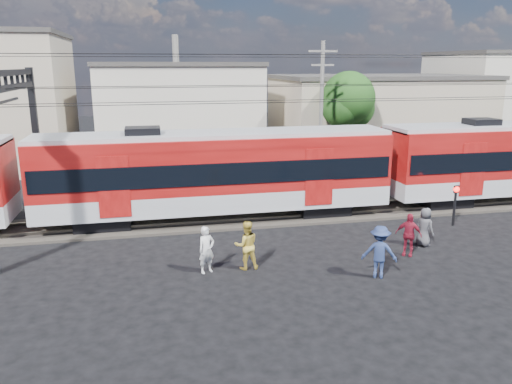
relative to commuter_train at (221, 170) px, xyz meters
The scene contains 17 objects.
ground 8.45m from the commuter_train, 80.85° to the right, with size 120.00×120.00×0.00m, color black.
track_bed 2.67m from the commuter_train, ahead, with size 70.00×3.40×0.12m, color #2D2823.
rail_near 2.68m from the commuter_train, 30.21° to the right, with size 70.00×0.12×0.12m, color #59544C.
rail_far 2.68m from the commuter_train, 30.21° to the left, with size 70.00×0.12×0.12m, color #59544C.
commuter_train is the anchor object (origin of this frame).
catenary 7.85m from the commuter_train, behind, with size 70.00×9.30×7.52m.
building_midwest 19.05m from the commuter_train, 92.15° to the left, with size 12.24×12.24×7.30m.
building_mideast 22.14m from the commuter_train, 46.30° to the left, with size 16.32×10.20×6.30m.
building_east 35.51m from the commuter_train, 34.33° to the left, with size 10.20×10.20×8.30m.
utility_pole_mid 10.33m from the commuter_train, 43.84° to the left, with size 1.80×0.24×8.50m.
tree_near 14.72m from the commuter_train, 43.94° to the left, with size 3.82×3.64×6.72m.
pedestrian_a 6.30m from the commuter_train, 103.24° to the right, with size 0.62×0.40×1.69m, color silver.
pedestrian_b 6.11m from the commuter_train, 89.69° to the right, with size 0.87×0.68×1.79m, color gold.
pedestrian_c 8.90m from the commuter_train, 60.39° to the right, with size 1.20×0.69×1.85m, color navy.
pedestrian_d 8.84m from the commuter_train, 43.24° to the right, with size 0.98×0.41×1.68m, color maroon.
pedestrian_e 9.25m from the commuter_train, 34.49° to the right, with size 0.78×0.51×1.59m, color #48474C.
crossing_signal 10.71m from the commuter_train, 16.80° to the right, with size 0.27×0.27×1.88m.
Camera 1 is at (-4.48, -14.35, 7.15)m, focal length 35.00 mm.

